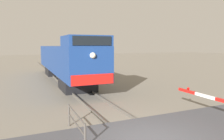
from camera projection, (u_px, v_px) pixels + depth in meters
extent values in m
cube|color=#59544C|center=(168.00, 140.00, 7.57)|extent=(0.08, 80.00, 0.15)
cube|color=black|center=(77.00, 83.00, 16.58)|extent=(2.42, 3.20, 1.05)
cube|color=black|center=(57.00, 70.00, 25.28)|extent=(2.42, 3.20, 1.05)
cube|color=navy|center=(65.00, 58.00, 20.73)|extent=(2.85, 17.39, 2.35)
cube|color=navy|center=(86.00, 41.00, 13.93)|extent=(2.79, 2.81, 0.69)
cube|color=black|center=(92.00, 41.00, 12.62)|extent=(2.42, 0.06, 0.55)
cube|color=red|center=(93.00, 80.00, 12.88)|extent=(2.71, 0.08, 0.64)
sphere|color=#F2EACC|center=(93.00, 55.00, 12.70)|extent=(0.36, 0.36, 0.36)
cube|color=white|center=(205.00, 96.00, 9.84)|extent=(0.10, 1.17, 0.14)
cube|color=red|center=(187.00, 91.00, 10.90)|extent=(0.10, 1.17, 0.14)
sphere|color=red|center=(188.00, 89.00, 10.81)|extent=(0.14, 0.14, 0.14)
cylinder|color=#4C4742|center=(85.00, 138.00, 6.88)|extent=(0.08, 0.08, 0.95)
cylinder|color=#4C4742|center=(69.00, 115.00, 9.09)|extent=(0.08, 0.08, 0.95)
cylinder|color=#4C4742|center=(76.00, 114.00, 7.93)|extent=(0.06, 2.43, 0.06)
cylinder|color=#4C4742|center=(76.00, 124.00, 7.98)|extent=(0.06, 2.43, 0.06)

